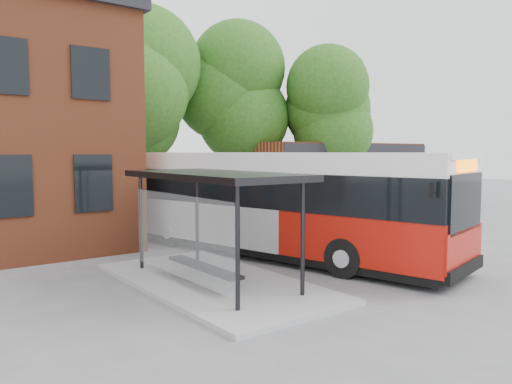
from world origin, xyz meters
TOP-DOWN VIEW (x-y plane):
  - ground at (0.00, 0.00)m, footprint 100.00×100.00m
  - shop_row at (15.00, 14.00)m, footprint 14.00×6.20m
  - bus_shelter at (-4.50, -1.00)m, footprint 3.60×7.00m
  - bike_rail at (9.28, 10.00)m, footprint 5.20×0.10m
  - tree_0 at (-6.00, 16.00)m, footprint 7.92×7.92m
  - tree_1 at (1.00, 17.00)m, footprint 7.92×7.92m
  - tree_2 at (8.00, 16.00)m, footprint 7.92×7.92m
  - tree_3 at (13.00, 12.00)m, footprint 7.04×7.04m
  - city_bus at (-1.01, 1.45)m, footprint 5.77×13.51m
  - bicycle_0 at (7.33, 9.51)m, footprint 1.81×0.80m
  - bicycle_1 at (7.89, 9.29)m, footprint 1.90×0.97m
  - bicycle_2 at (7.61, 10.02)m, footprint 1.64×0.63m
  - bicycle_3 at (9.50, 9.86)m, footprint 1.80×1.07m
  - bicycle_4 at (10.14, 9.33)m, footprint 1.88×1.31m
  - bicycle_5 at (10.34, 9.02)m, footprint 1.78×0.74m
  - bicycle_6 at (10.18, 10.79)m, footprint 1.72×0.75m
  - bicycle_7 at (11.04, 10.36)m, footprint 1.82×1.00m

SIDE VIEW (x-z plane):
  - ground at x=0.00m, z-range 0.00..0.00m
  - bike_rail at x=9.28m, z-range 0.00..0.38m
  - bicycle_2 at x=7.61m, z-range 0.00..0.85m
  - bicycle_6 at x=10.18m, z-range 0.00..0.88m
  - bicycle_0 at x=7.33m, z-range 0.00..0.92m
  - bicycle_4 at x=10.14m, z-range 0.00..0.94m
  - bicycle_5 at x=10.34m, z-range 0.00..1.04m
  - bicycle_3 at x=9.50m, z-range 0.00..1.05m
  - bicycle_7 at x=11.04m, z-range 0.00..1.05m
  - bicycle_1 at x=7.89m, z-range 0.00..1.10m
  - bus_shelter at x=-4.50m, z-range 0.00..2.90m
  - city_bus at x=-1.01m, z-range 0.00..3.36m
  - shop_row at x=15.00m, z-range 0.00..4.00m
  - tree_3 at x=13.00m, z-range 0.00..9.28m
  - tree_1 at x=1.00m, z-range 0.00..10.40m
  - tree_0 at x=-6.00m, z-range 0.00..11.00m
  - tree_2 at x=8.00m, z-range 0.00..11.00m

